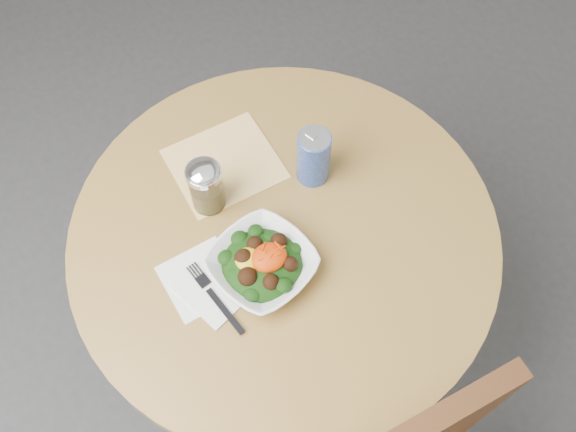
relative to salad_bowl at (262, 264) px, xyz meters
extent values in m
plane|color=#313134|center=(0.08, 0.06, -0.78)|extent=(6.00, 6.00, 0.00)
cylinder|color=black|center=(0.08, 0.06, -0.76)|extent=(0.52, 0.52, 0.03)
cylinder|color=black|center=(0.08, 0.06, -0.42)|extent=(0.10, 0.10, 0.71)
cylinder|color=#B0833F|center=(0.08, 0.06, -0.05)|extent=(0.90, 0.90, 0.04)
cube|color=orange|center=(0.05, 0.27, -0.03)|extent=(0.22, 0.21, 0.00)
cube|color=white|center=(-0.12, 0.04, -0.03)|extent=(0.14, 0.14, 0.00)
cube|color=white|center=(-0.09, 0.02, -0.02)|extent=(0.18, 0.18, 0.00)
imported|color=white|center=(0.00, 0.00, 0.00)|extent=(0.25, 0.25, 0.05)
ellipsoid|color=black|center=(0.00, 0.00, 0.00)|extent=(0.16, 0.16, 0.06)
ellipsoid|color=gold|center=(-0.02, 0.01, 0.02)|extent=(0.05, 0.05, 0.02)
ellipsoid|color=#DC4104|center=(0.01, 0.00, 0.02)|extent=(0.07, 0.06, 0.03)
cube|color=black|center=(-0.11, -0.04, -0.02)|extent=(0.03, 0.12, 0.00)
cube|color=black|center=(-0.12, 0.05, -0.02)|extent=(0.03, 0.06, 0.00)
cylinder|color=silver|center=(-0.02, 0.19, 0.03)|extent=(0.07, 0.07, 0.11)
cylinder|color=#A7954E|center=(-0.02, 0.19, 0.00)|extent=(0.06, 0.06, 0.06)
cylinder|color=white|center=(-0.02, 0.19, 0.09)|extent=(0.07, 0.07, 0.01)
ellipsoid|color=white|center=(-0.02, 0.19, 0.09)|extent=(0.07, 0.07, 0.03)
cylinder|color=#0D2498|center=(0.20, 0.15, 0.04)|extent=(0.07, 0.07, 0.13)
cylinder|color=#B7B7BE|center=(0.20, 0.15, 0.11)|extent=(0.07, 0.07, 0.00)
cube|color=#B7B7BE|center=(0.20, 0.16, 0.11)|extent=(0.02, 0.02, 0.00)
camera|label=1|loc=(-0.22, -0.49, 1.15)|focal=40.00mm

